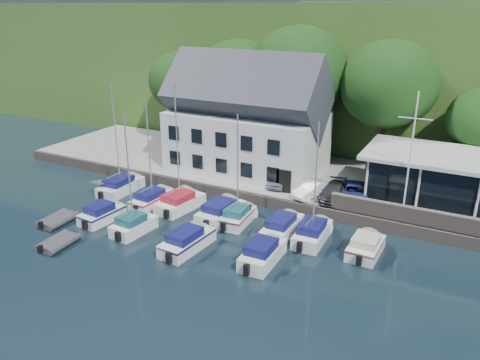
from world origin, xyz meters
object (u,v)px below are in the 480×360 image
at_px(boat_r1_1, 150,158).
at_px(boat_r2_2, 187,239).
at_px(boat_r1_5, 282,225).
at_px(boat_r1_7, 366,245).
at_px(car_silver, 280,178).
at_px(car_white, 312,189).
at_px(harbor_building, 247,124).
at_px(boat_r2_0, 102,212).
at_px(car_dgrey, 333,192).
at_px(boat_r1_0, 117,143).
at_px(boat_r1_2, 178,156).
at_px(dinghy_0, 57,219).
at_px(boat_r1_4, 238,170).
at_px(flagpole, 410,157).
at_px(car_blue, 354,192).
at_px(club_pavilion, 451,181).
at_px(boat_r1_6, 316,180).
at_px(boat_r2_1, 129,175).
at_px(boat_r1_3, 221,210).
at_px(dinghy_1, 58,241).
at_px(boat_r2_3, 263,251).

xyz_separation_m(boat_r1_1, boat_r2_2, (6.84, -5.03, -3.34)).
height_order(boat_r1_5, boat_r1_7, boat_r1_5).
relative_size(car_silver, car_white, 1.01).
xyz_separation_m(harbor_building, boat_r2_0, (-5.67, -13.75, -4.62)).
xyz_separation_m(car_dgrey, boat_r1_0, (-17.97, -5.10, 2.99)).
xyz_separation_m(car_silver, boat_r1_2, (-6.10, -6.49, 2.98)).
bearing_deg(dinghy_0, boat_r1_4, 25.10).
xyz_separation_m(car_dgrey, boat_r1_5, (-1.97, -5.90, -0.86)).
bearing_deg(boat_r2_0, car_white, 41.49).
bearing_deg(boat_r2_2, flagpole, 43.23).
height_order(car_white, car_blue, car_blue).
xyz_separation_m(club_pavilion, car_blue, (-6.84, -2.41, -1.35)).
bearing_deg(boat_r1_4, car_dgrey, 41.38).
xyz_separation_m(car_silver, boat_r1_6, (5.39, -6.66, 3.02)).
relative_size(boat_r2_0, boat_r2_2, 0.82).
distance_m(flagpole, boat_r1_6, 7.22).
bearing_deg(boat_r2_0, boat_r1_6, 20.98).
height_order(boat_r1_6, boat_r2_0, boat_r1_6).
bearing_deg(boat_r1_5, boat_r2_1, -152.48).
bearing_deg(boat_r1_2, boat_r1_1, -165.01).
relative_size(car_silver, car_dgrey, 0.90).
bearing_deg(club_pavilion, harbor_building, 178.41).
height_order(boat_r1_2, boat_r1_3, boat_r1_2).
relative_size(boat_r1_0, boat_r1_5, 1.45).
relative_size(car_white, boat_r1_7, 0.74).
xyz_separation_m(car_silver, boat_r1_1, (-8.68, -6.81, 2.47)).
xyz_separation_m(boat_r1_0, dinghy_0, (-0.08, -7.18, -4.23)).
bearing_deg(boat_r2_2, car_white, 69.06).
distance_m(boat_r1_0, boat_r1_7, 22.49).
bearing_deg(boat_r1_6, dinghy_1, -151.84).
xyz_separation_m(club_pavilion, boat_r1_6, (-8.06, -8.76, 1.62)).
height_order(boat_r2_3, dinghy_0, boat_r2_3).
relative_size(flagpole, boat_r1_3, 1.43).
bearing_deg(boat_r1_0, boat_r1_7, -2.63).
xyz_separation_m(car_blue, boat_r1_3, (-8.81, -6.21, -0.94)).
bearing_deg(boat_r1_7, boat_r1_0, 179.13).
bearing_deg(car_blue, boat_r2_1, -153.96).
xyz_separation_m(car_silver, boat_r2_0, (-10.23, -11.14, -0.91)).
distance_m(car_blue, dinghy_1, 22.74).
xyz_separation_m(car_silver, boat_r2_2, (-1.84, -11.84, -0.88)).
relative_size(harbor_building, boat_r1_2, 1.56).
xyz_separation_m(car_silver, dinghy_1, (-10.09, -15.68, -1.29)).
relative_size(club_pavilion, car_blue, 3.22).
bearing_deg(car_blue, dinghy_1, -151.52).
distance_m(car_dgrey, boat_r1_5, 6.28).
relative_size(car_silver, boat_r1_1, 0.46).
xyz_separation_m(boat_r1_2, dinghy_1, (-3.99, -9.19, -4.27)).
distance_m(flagpole, boat_r1_4, 12.37).
bearing_deg(boat_r1_0, boat_r1_3, -3.52).
relative_size(car_dgrey, dinghy_1, 1.38).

